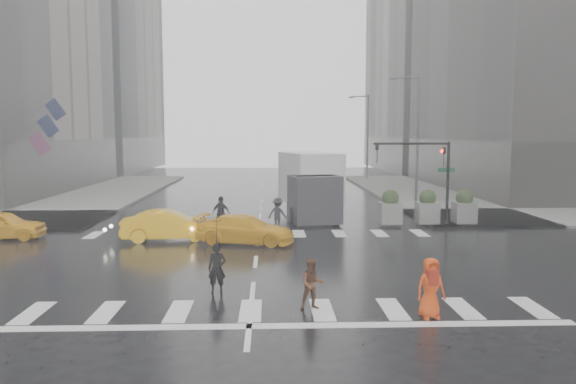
{
  "coord_description": "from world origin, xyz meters",
  "views": [
    {
      "loc": [
        0.51,
        -21.26,
        4.92
      ],
      "look_at": [
        1.32,
        2.0,
        2.49
      ],
      "focal_mm": 35.0,
      "sensor_mm": 36.0,
      "label": 1
    }
  ],
  "objects_px": {
    "taxi_mid": "(168,225)",
    "pedestrian_brown": "(312,284)",
    "traffic_signal_pole": "(430,166)",
    "taxi_front": "(1,225)",
    "box_truck": "(311,183)",
    "pedestrian_orange": "(431,288)"
  },
  "relations": [
    {
      "from": "taxi_mid",
      "to": "pedestrian_brown",
      "type": "bearing_deg",
      "value": -156.95
    },
    {
      "from": "taxi_front",
      "to": "taxi_mid",
      "type": "distance_m",
      "value": 7.9
    },
    {
      "from": "traffic_signal_pole",
      "to": "pedestrian_brown",
      "type": "relative_size",
      "value": 3.13
    },
    {
      "from": "pedestrian_orange",
      "to": "taxi_front",
      "type": "xyz_separation_m",
      "value": [
        -16.82,
        11.88,
        -0.16
      ]
    },
    {
      "from": "traffic_signal_pole",
      "to": "box_truck",
      "type": "height_order",
      "value": "traffic_signal_pole"
    },
    {
      "from": "traffic_signal_pole",
      "to": "taxi_mid",
      "type": "distance_m",
      "value": 13.82
    },
    {
      "from": "pedestrian_orange",
      "to": "box_truck",
      "type": "relative_size",
      "value": 0.23
    },
    {
      "from": "pedestrian_orange",
      "to": "box_truck",
      "type": "distance_m",
      "value": 18.24
    },
    {
      "from": "traffic_signal_pole",
      "to": "pedestrian_brown",
      "type": "xyz_separation_m",
      "value": [
        -7.28,
        -13.93,
        -2.5
      ]
    },
    {
      "from": "box_truck",
      "to": "pedestrian_orange",
      "type": "bearing_deg",
      "value": -97.04
    },
    {
      "from": "taxi_mid",
      "to": "taxi_front",
      "type": "bearing_deg",
      "value": 79.49
    },
    {
      "from": "taxi_front",
      "to": "taxi_mid",
      "type": "xyz_separation_m",
      "value": [
        7.87,
        -0.59,
        0.03
      ]
    },
    {
      "from": "traffic_signal_pole",
      "to": "pedestrian_brown",
      "type": "distance_m",
      "value": 15.91
    },
    {
      "from": "taxi_front",
      "to": "pedestrian_orange",
      "type": "bearing_deg",
      "value": -128.1
    },
    {
      "from": "pedestrian_orange",
      "to": "taxi_front",
      "type": "height_order",
      "value": "pedestrian_orange"
    },
    {
      "from": "taxi_mid",
      "to": "box_truck",
      "type": "distance_m",
      "value": 9.94
    },
    {
      "from": "taxi_front",
      "to": "taxi_mid",
      "type": "height_order",
      "value": "taxi_mid"
    },
    {
      "from": "pedestrian_brown",
      "to": "taxi_mid",
      "type": "xyz_separation_m",
      "value": [
        -5.84,
        10.41,
        -0.02
      ]
    },
    {
      "from": "pedestrian_brown",
      "to": "pedestrian_orange",
      "type": "height_order",
      "value": "pedestrian_orange"
    },
    {
      "from": "taxi_front",
      "to": "box_truck",
      "type": "xyz_separation_m",
      "value": [
        14.99,
        6.23,
        1.35
      ]
    },
    {
      "from": "traffic_signal_pole",
      "to": "pedestrian_brown",
      "type": "height_order",
      "value": "traffic_signal_pole"
    },
    {
      "from": "traffic_signal_pole",
      "to": "taxi_mid",
      "type": "bearing_deg",
      "value": -164.98
    }
  ]
}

